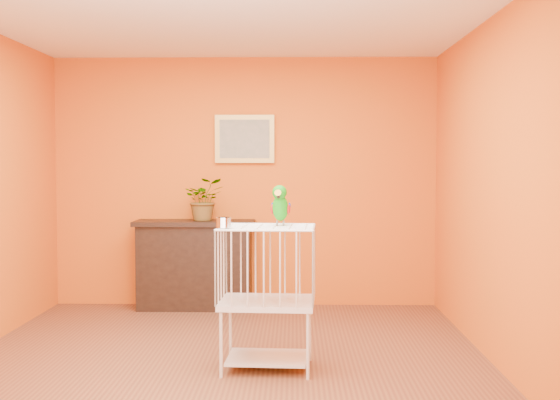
{
  "coord_description": "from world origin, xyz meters",
  "views": [
    {
      "loc": [
        0.52,
        -5.1,
        1.5
      ],
      "look_at": [
        0.41,
        0.02,
        1.23
      ],
      "focal_mm": 45.0,
      "sensor_mm": 36.0,
      "label": 1
    }
  ],
  "objects": [
    {
      "name": "potted_plant",
      "position": [
        -0.4,
        2.01,
        1.08
      ],
      "size": [
        0.48,
        0.51,
        0.34
      ],
      "primitive_type": "imported",
      "rotation": [
        0.0,
        0.0,
        0.21
      ],
      "color": "#26722D",
      "rests_on": "console_cabinet"
    },
    {
      "name": "room_shell",
      "position": [
        0.0,
        0.0,
        1.58
      ],
      "size": [
        4.5,
        4.5,
        4.5
      ],
      "color": "#C65A12",
      "rests_on": "ground"
    },
    {
      "name": "feed_cup",
      "position": [
        0.03,
        -0.24,
        1.08
      ],
      "size": [
        0.1,
        0.1,
        0.07
      ],
      "primitive_type": "cylinder",
      "color": "silver",
      "rests_on": "birdcage"
    },
    {
      "name": "ground",
      "position": [
        0.0,
        0.0,
        0.0
      ],
      "size": [
        4.5,
        4.5,
        0.0
      ],
      "primitive_type": "plane",
      "color": "brown",
      "rests_on": "ground"
    },
    {
      "name": "birdcage",
      "position": [
        0.32,
        -0.08,
        0.54
      ],
      "size": [
        0.7,
        0.55,
        1.04
      ],
      "rotation": [
        0.0,
        0.0,
        -0.05
      ],
      "color": "silver",
      "rests_on": "ground"
    },
    {
      "name": "console_cabinet",
      "position": [
        -0.51,
        2.03,
        0.46
      ],
      "size": [
        1.22,
        0.44,
        0.91
      ],
      "color": "black",
      "rests_on": "ground"
    },
    {
      "name": "framed_picture",
      "position": [
        0.0,
        2.22,
        1.75
      ],
      "size": [
        0.62,
        0.04,
        0.5
      ],
      "color": "#B18F3F",
      "rests_on": "room_shell"
    },
    {
      "name": "parrot",
      "position": [
        0.42,
        -0.02,
        1.19
      ],
      "size": [
        0.15,
        0.27,
        0.3
      ],
      "rotation": [
        0.0,
        0.0,
        -0.15
      ],
      "color": "#59544C",
      "rests_on": "birdcage"
    }
  ]
}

